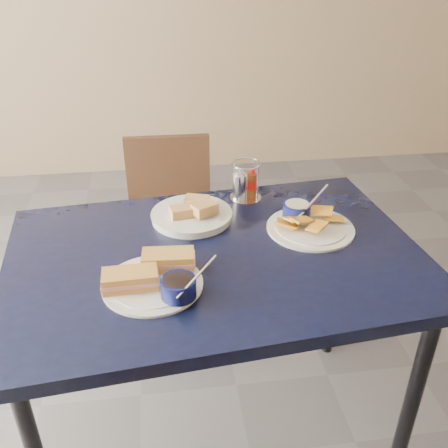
{
  "coord_description": "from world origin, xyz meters",
  "views": [
    {
      "loc": [
        -0.24,
        -1.06,
        1.54
      ],
      "look_at": [
        -0.07,
        0.18,
        0.82
      ],
      "focal_mm": 40.0,
      "sensor_mm": 36.0,
      "label": 1
    }
  ],
  "objects": [
    {
      "name": "condiment_caddy",
      "position": [
        0.04,
        0.47,
        0.81
      ],
      "size": [
        0.11,
        0.11,
        0.14
      ],
      "color": "silver",
      "rests_on": "dining_table"
    },
    {
      "name": "chair_far",
      "position": [
        -0.21,
        0.93,
        0.45
      ],
      "size": [
        0.38,
        0.37,
        0.79
      ],
      "color": "black",
      "rests_on": "ground"
    },
    {
      "name": "sandwich_plate",
      "position": [
        -0.27,
        0.01,
        0.78
      ],
      "size": [
        0.3,
        0.26,
        0.12
      ],
      "color": "white",
      "rests_on": "dining_table"
    },
    {
      "name": "plantain_plate",
      "position": [
        0.2,
        0.25,
        0.77
      ],
      "size": [
        0.27,
        0.27,
        0.12
      ],
      "color": "white",
      "rests_on": "dining_table"
    },
    {
      "name": "dining_table",
      "position": [
        -0.1,
        0.14,
        0.68
      ],
      "size": [
        1.25,
        0.9,
        0.75
      ],
      "color": "black",
      "rests_on": "ground"
    },
    {
      "name": "bread_basket",
      "position": [
        -0.15,
        0.34,
        0.77
      ],
      "size": [
        0.26,
        0.26,
        0.07
      ],
      "color": "white",
      "rests_on": "dining_table"
    }
  ]
}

